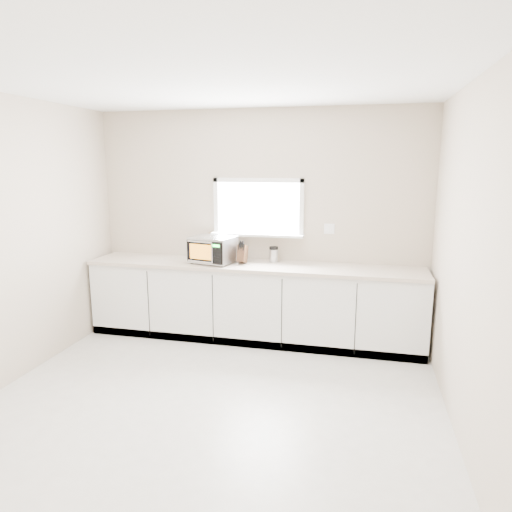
% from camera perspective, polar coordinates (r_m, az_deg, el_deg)
% --- Properties ---
extents(ground, '(4.00, 4.00, 0.00)m').
position_cam_1_polar(ground, '(4.12, -6.24, -18.76)').
color(ground, beige).
rests_on(ground, ground).
extents(back_wall, '(4.00, 0.17, 2.70)m').
position_cam_1_polar(back_wall, '(5.52, 0.32, 4.16)').
color(back_wall, '#BEA997').
rests_on(back_wall, ground).
extents(cabinets, '(3.92, 0.60, 0.88)m').
position_cam_1_polar(cabinets, '(5.44, -0.39, -5.93)').
color(cabinets, silver).
rests_on(cabinets, ground).
extents(countertop, '(3.92, 0.64, 0.04)m').
position_cam_1_polar(countertop, '(5.31, -0.42, -1.22)').
color(countertop, beige).
rests_on(countertop, cabinets).
extents(microwave, '(0.55, 0.48, 0.31)m').
position_cam_1_polar(microwave, '(5.37, -5.44, 0.86)').
color(microwave, black).
rests_on(microwave, countertop).
extents(knife_block, '(0.10, 0.19, 0.28)m').
position_cam_1_polar(knife_block, '(5.32, -1.71, 0.34)').
color(knife_block, '#4F311C').
rests_on(knife_block, countertop).
extents(cutting_board, '(0.34, 0.08, 0.33)m').
position_cam_1_polar(cutting_board, '(5.65, -5.05, 1.46)').
color(cutting_board, '#AD8643').
rests_on(cutting_board, countertop).
extents(coffee_grinder, '(0.13, 0.13, 0.19)m').
position_cam_1_polar(coffee_grinder, '(5.41, 2.22, 0.23)').
color(coffee_grinder, silver).
rests_on(coffee_grinder, countertop).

